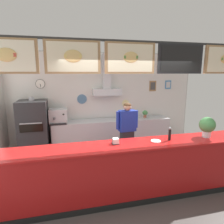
{
  "coord_description": "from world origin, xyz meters",
  "views": [
    {
      "loc": [
        -1.15,
        -3.32,
        2.28
      ],
      "look_at": [
        -0.16,
        0.84,
        1.41
      ],
      "focal_mm": 31.01,
      "sensor_mm": 36.0,
      "label": 1
    }
  ],
  "objects_px": {
    "condiment_plate": "(156,141)",
    "napkin_holder": "(116,141)",
    "espresso_machine": "(58,116)",
    "basil_vase": "(207,126)",
    "pepper_grinder": "(170,134)",
    "shop_worker": "(127,132)",
    "potted_oregano": "(145,113)",
    "pizza_oven": "(34,129)",
    "potted_basil": "(128,114)"
  },
  "relations": [
    {
      "from": "shop_worker",
      "to": "napkin_holder",
      "type": "bearing_deg",
      "value": 58.45
    },
    {
      "from": "pizza_oven",
      "to": "shop_worker",
      "type": "distance_m",
      "value": 2.55
    },
    {
      "from": "espresso_machine",
      "to": "basil_vase",
      "type": "height_order",
      "value": "basil_vase"
    },
    {
      "from": "pizza_oven",
      "to": "shop_worker",
      "type": "xyz_separation_m",
      "value": [
        2.31,
        -1.06,
        0.07
      ]
    },
    {
      "from": "shop_worker",
      "to": "napkin_holder",
      "type": "height_order",
      "value": "shop_worker"
    },
    {
      "from": "potted_oregano",
      "to": "napkin_holder",
      "type": "relative_size",
      "value": 1.77
    },
    {
      "from": "potted_oregano",
      "to": "pepper_grinder",
      "type": "relative_size",
      "value": 0.93
    },
    {
      "from": "basil_vase",
      "to": "potted_basil",
      "type": "bearing_deg",
      "value": 109.33
    },
    {
      "from": "shop_worker",
      "to": "espresso_machine",
      "type": "xyz_separation_m",
      "value": [
        -1.66,
        1.15,
        0.23
      ]
    },
    {
      "from": "pepper_grinder",
      "to": "potted_basil",
      "type": "bearing_deg",
      "value": 90.97
    },
    {
      "from": "pizza_oven",
      "to": "condiment_plate",
      "type": "bearing_deg",
      "value": -42.74
    },
    {
      "from": "espresso_machine",
      "to": "napkin_holder",
      "type": "height_order",
      "value": "espresso_machine"
    },
    {
      "from": "potted_oregano",
      "to": "condiment_plate",
      "type": "distance_m",
      "value": 2.57
    },
    {
      "from": "pizza_oven",
      "to": "pepper_grinder",
      "type": "xyz_separation_m",
      "value": [
        2.76,
        -2.29,
        0.38
      ]
    },
    {
      "from": "shop_worker",
      "to": "napkin_holder",
      "type": "distance_m",
      "value": 1.34
    },
    {
      "from": "napkin_holder",
      "to": "potted_oregano",
      "type": "bearing_deg",
      "value": 56.62
    },
    {
      "from": "potted_oregano",
      "to": "pepper_grinder",
      "type": "distance_m",
      "value": 2.5
    },
    {
      "from": "basil_vase",
      "to": "pepper_grinder",
      "type": "height_order",
      "value": "basil_vase"
    },
    {
      "from": "potted_basil",
      "to": "pepper_grinder",
      "type": "xyz_separation_m",
      "value": [
        0.04,
        -2.41,
        0.12
      ]
    },
    {
      "from": "condiment_plate",
      "to": "napkin_holder",
      "type": "distance_m",
      "value": 0.76
    },
    {
      "from": "potted_basil",
      "to": "napkin_holder",
      "type": "relative_size",
      "value": 1.91
    },
    {
      "from": "napkin_holder",
      "to": "pepper_grinder",
      "type": "distance_m",
      "value": 1.04
    },
    {
      "from": "condiment_plate",
      "to": "basil_vase",
      "type": "xyz_separation_m",
      "value": [
        1.08,
        -0.0,
        0.22
      ]
    },
    {
      "from": "shop_worker",
      "to": "espresso_machine",
      "type": "height_order",
      "value": "shop_worker"
    },
    {
      "from": "pizza_oven",
      "to": "basil_vase",
      "type": "distance_m",
      "value": 4.26
    },
    {
      "from": "potted_basil",
      "to": "napkin_holder",
      "type": "xyz_separation_m",
      "value": [
        -0.99,
        -2.36,
        0.04
      ]
    },
    {
      "from": "condiment_plate",
      "to": "napkin_holder",
      "type": "height_order",
      "value": "napkin_holder"
    },
    {
      "from": "pizza_oven",
      "to": "napkin_holder",
      "type": "height_order",
      "value": "pizza_oven"
    },
    {
      "from": "potted_oregano",
      "to": "potted_basil",
      "type": "distance_m",
      "value": 0.58
    },
    {
      "from": "potted_basil",
      "to": "basil_vase",
      "type": "height_order",
      "value": "basil_vase"
    },
    {
      "from": "napkin_holder",
      "to": "basil_vase",
      "type": "bearing_deg",
      "value": -1.72
    },
    {
      "from": "potted_basil",
      "to": "pepper_grinder",
      "type": "bearing_deg",
      "value": -89.03
    },
    {
      "from": "potted_oregano",
      "to": "napkin_holder",
      "type": "xyz_separation_m",
      "value": [
        -1.57,
        -2.39,
        0.05
      ]
    },
    {
      "from": "basil_vase",
      "to": "pepper_grinder",
      "type": "distance_m",
      "value": 0.81
    },
    {
      "from": "pepper_grinder",
      "to": "potted_oregano",
      "type": "bearing_deg",
      "value": 77.59
    },
    {
      "from": "potted_basil",
      "to": "potted_oregano",
      "type": "bearing_deg",
      "value": 3.11
    },
    {
      "from": "potted_basil",
      "to": "pepper_grinder",
      "type": "height_order",
      "value": "pepper_grinder"
    },
    {
      "from": "pizza_oven",
      "to": "basil_vase",
      "type": "height_order",
      "value": "pizza_oven"
    },
    {
      "from": "shop_worker",
      "to": "potted_oregano",
      "type": "relative_size",
      "value": 6.81
    },
    {
      "from": "shop_worker",
      "to": "potted_basil",
      "type": "xyz_separation_m",
      "value": [
        0.4,
        1.18,
        0.18
      ]
    },
    {
      "from": "espresso_machine",
      "to": "condiment_plate",
      "type": "height_order",
      "value": "espresso_machine"
    },
    {
      "from": "shop_worker",
      "to": "basil_vase",
      "type": "xyz_separation_m",
      "value": [
        1.25,
        -1.23,
        0.4
      ]
    },
    {
      "from": "pizza_oven",
      "to": "napkin_holder",
      "type": "distance_m",
      "value": 2.84
    },
    {
      "from": "pepper_grinder",
      "to": "napkin_holder",
      "type": "bearing_deg",
      "value": 176.97
    },
    {
      "from": "shop_worker",
      "to": "potted_basil",
      "type": "distance_m",
      "value": 1.26
    },
    {
      "from": "pizza_oven",
      "to": "potted_oregano",
      "type": "relative_size",
      "value": 7.16
    },
    {
      "from": "potted_oregano",
      "to": "pizza_oven",
      "type": "bearing_deg",
      "value": -177.42
    },
    {
      "from": "pizza_oven",
      "to": "potted_oregano",
      "type": "xyz_separation_m",
      "value": [
        3.29,
        0.15,
        0.25
      ]
    },
    {
      "from": "potted_basil",
      "to": "condiment_plate",
      "type": "xyz_separation_m",
      "value": [
        -0.24,
        -2.41,
        0.0
      ]
    },
    {
      "from": "potted_basil",
      "to": "pizza_oven",
      "type": "bearing_deg",
      "value": -177.53
    }
  ]
}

